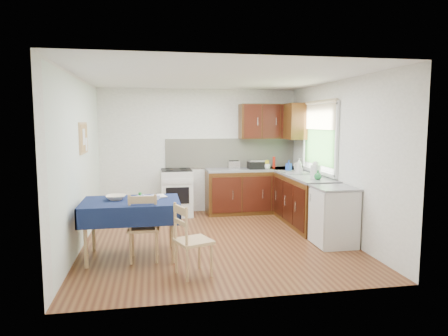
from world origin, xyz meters
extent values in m
plane|color=#4F2615|center=(0.00, 0.00, 0.00)|extent=(4.20, 4.20, 0.00)
cube|color=white|center=(0.00, 0.00, 2.50)|extent=(4.00, 4.20, 0.02)
cube|color=silver|center=(0.00, 2.10, 1.25)|extent=(4.00, 0.02, 2.50)
cube|color=silver|center=(0.00, -2.10, 1.25)|extent=(4.00, 0.02, 2.50)
cube|color=white|center=(-2.00, 0.00, 1.25)|extent=(0.02, 4.20, 2.50)
cube|color=silver|center=(2.00, 0.00, 1.25)|extent=(0.02, 4.20, 2.50)
cube|color=black|center=(1.05, 1.80, 0.43)|extent=(1.90, 0.60, 0.86)
cube|color=black|center=(1.70, 0.65, 0.43)|extent=(0.60, 1.70, 0.86)
cube|color=slate|center=(1.05, 1.80, 0.88)|extent=(1.90, 0.60, 0.04)
cube|color=slate|center=(1.70, 0.65, 0.88)|extent=(0.60, 1.70, 0.04)
cube|color=slate|center=(1.70, 1.80, 0.88)|extent=(0.60, 0.60, 0.04)
cube|color=beige|center=(0.65, 2.08, 1.20)|extent=(2.70, 0.02, 0.60)
cube|color=black|center=(1.40, 1.93, 1.85)|extent=(1.20, 0.35, 0.70)
cube|color=black|center=(1.82, 1.50, 1.85)|extent=(0.35, 0.50, 0.70)
cube|color=silver|center=(-0.50, 1.80, 0.45)|extent=(0.60, 0.60, 0.90)
cube|color=black|center=(-0.50, 1.80, 0.91)|extent=(0.58, 0.58, 0.02)
cube|color=black|center=(-0.50, 1.50, 0.45)|extent=(0.44, 0.01, 0.32)
cube|color=#285121|center=(1.99, 0.70, 1.50)|extent=(0.01, 1.40, 0.85)
cube|color=silver|center=(1.97, 0.70, 2.15)|extent=(0.04, 1.48, 0.06)
cube|color=silver|center=(1.97, 0.70, 0.95)|extent=(0.04, 1.48, 0.06)
cube|color=tan|center=(1.96, 0.70, 1.93)|extent=(0.02, 1.36, 0.44)
cube|color=silver|center=(1.70, -0.55, 0.42)|extent=(0.55, 0.58, 0.85)
cube|color=slate|center=(1.70, -0.55, 0.87)|extent=(0.58, 0.60, 0.03)
cube|color=tan|center=(-1.98, 0.30, 1.60)|extent=(0.02, 0.62, 0.47)
cube|color=#A87E46|center=(-1.96, 0.30, 1.60)|extent=(0.01, 0.56, 0.41)
cube|color=white|center=(-1.95, 0.22, 1.62)|extent=(0.00, 0.18, 0.24)
cube|color=white|center=(-1.95, 0.42, 1.50)|extent=(0.00, 0.15, 0.20)
cube|color=#101943|center=(-1.25, -0.55, 0.77)|extent=(1.26, 0.84, 0.03)
cube|color=#101943|center=(-1.25, -0.98, 0.66)|extent=(1.30, 0.02, 0.26)
cube|color=#101943|center=(-1.25, -0.13, 0.66)|extent=(1.30, 0.02, 0.26)
cube|color=#101943|center=(-1.89, -0.55, 0.66)|extent=(0.02, 0.88, 0.26)
cube|color=#101943|center=(-0.61, -0.55, 0.66)|extent=(0.02, 0.88, 0.26)
cylinder|color=tan|center=(-1.80, -0.89, 0.38)|extent=(0.05, 0.05, 0.76)
cylinder|color=tan|center=(-0.70, -0.89, 0.38)|extent=(0.05, 0.05, 0.76)
cylinder|color=tan|center=(-1.80, -0.22, 0.38)|extent=(0.05, 0.05, 0.76)
cylinder|color=tan|center=(-0.70, -0.22, 0.38)|extent=(0.05, 0.05, 0.76)
cube|color=tan|center=(-1.08, -0.69, 0.43)|extent=(0.42, 0.42, 0.04)
cube|color=tan|center=(-1.09, -0.87, 0.77)|extent=(0.37, 0.04, 0.29)
cylinder|color=tan|center=(-0.91, -0.53, 0.22)|extent=(0.03, 0.03, 0.43)
cylinder|color=tan|center=(-1.24, -0.52, 0.22)|extent=(0.03, 0.03, 0.43)
cylinder|color=tan|center=(-0.92, -0.86, 0.22)|extent=(0.03, 0.03, 0.43)
cylinder|color=tan|center=(-1.25, -0.85, 0.22)|extent=(0.03, 0.03, 0.43)
cube|color=tan|center=(-0.48, -1.35, 0.42)|extent=(0.50, 0.50, 0.04)
cube|color=tan|center=(-0.64, -1.40, 0.74)|extent=(0.15, 0.34, 0.28)
cylinder|color=tan|center=(-0.28, -1.44, 0.21)|extent=(0.03, 0.03, 0.42)
cylinder|color=tan|center=(-0.39, -1.14, 0.21)|extent=(0.03, 0.03, 0.42)
cylinder|color=tan|center=(-0.58, -1.55, 0.21)|extent=(0.03, 0.03, 0.42)
cylinder|color=tan|center=(-0.69, -1.25, 0.21)|extent=(0.03, 0.03, 0.42)
cube|color=silver|center=(0.64, 1.78, 0.98)|extent=(0.23, 0.14, 0.16)
cube|color=black|center=(0.64, 1.78, 1.07)|extent=(0.20, 0.02, 0.02)
cube|color=black|center=(1.09, 1.75, 0.97)|extent=(0.31, 0.27, 0.15)
cube|color=silver|center=(1.09, 1.75, 1.07)|extent=(0.31, 0.27, 0.03)
cylinder|color=#AC1B0D|center=(1.46, 1.72, 1.02)|extent=(0.06, 0.06, 0.24)
cube|color=yellow|center=(1.33, 1.86, 0.98)|extent=(0.13, 0.09, 0.16)
cube|color=#95959A|center=(1.66, 0.88, 0.91)|extent=(0.39, 0.30, 0.02)
cylinder|color=silver|center=(1.66, 0.88, 0.99)|extent=(0.05, 0.19, 0.18)
cylinder|color=silver|center=(1.76, 0.32, 1.01)|extent=(0.17, 0.17, 0.21)
sphere|color=silver|center=(1.76, 0.32, 1.13)|extent=(0.11, 0.11, 0.11)
imported|color=white|center=(1.30, 1.64, 0.95)|extent=(0.15, 0.15, 0.10)
imported|color=silver|center=(1.64, 0.78, 1.05)|extent=(0.15, 0.15, 0.29)
imported|color=blue|center=(1.66, 1.40, 1.00)|extent=(0.13, 0.12, 0.20)
imported|color=#227F3B|center=(1.71, 0.11, 0.98)|extent=(0.15, 0.15, 0.16)
imported|color=beige|center=(-1.45, -0.47, 0.82)|extent=(0.27, 0.27, 0.06)
imported|color=white|center=(-0.96, -0.38, 0.80)|extent=(0.23, 0.28, 0.02)
cylinder|color=green|center=(-1.13, -0.47, 0.83)|extent=(0.04, 0.04, 0.09)
cube|color=navy|center=(-1.05, -0.59, 0.81)|extent=(0.37, 0.33, 0.05)
camera|label=1|loc=(-0.94, -5.99, 1.85)|focal=32.00mm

